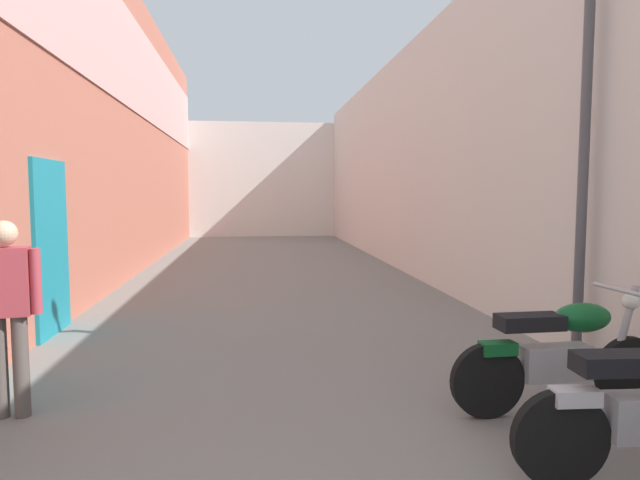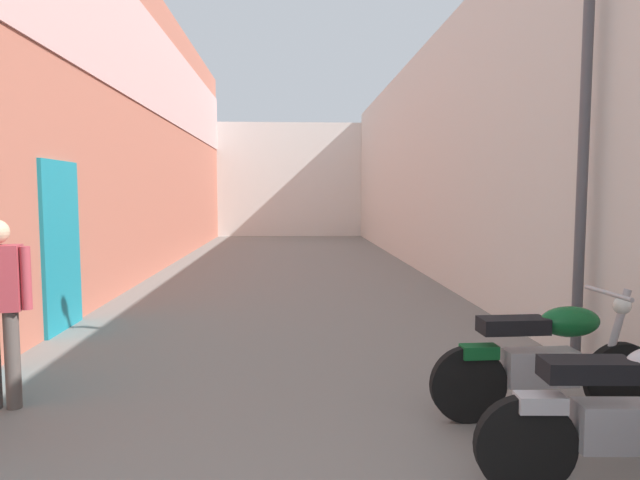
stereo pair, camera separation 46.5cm
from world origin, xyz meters
TOP-DOWN VIEW (x-y plane):
  - ground_plane at (0.00, 9.67)m, footprint 39.34×39.34m
  - building_left at (-3.16, 11.60)m, footprint 0.45×23.34m
  - building_right at (3.17, 11.67)m, footprint 0.45×23.34m
  - building_far_end at (0.00, 24.34)m, footprint 8.94×2.00m
  - motorcycle_third at (2.03, 3.56)m, footprint 1.85×0.58m
  - motorcycle_fourth at (2.03, 4.66)m, footprint 1.85×0.58m
  - pedestrian_further_down at (-2.36, 5.12)m, footprint 0.52×0.26m
  - street_lamp at (2.74, 5.70)m, footprint 0.79×0.18m

SIDE VIEW (x-z plane):
  - ground_plane at x=0.00m, z-range 0.00..0.00m
  - motorcycle_third at x=2.03m, z-range -0.02..1.02m
  - motorcycle_fourth at x=2.03m, z-range -0.02..1.02m
  - pedestrian_further_down at x=-2.36m, z-range 0.13..1.70m
  - building_far_end at x=0.00m, z-range 0.00..4.69m
  - building_right at x=3.17m, z-range 0.00..5.03m
  - street_lamp at x=2.74m, z-range 0.40..5.53m
  - building_left at x=-3.16m, z-range 0.02..6.37m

